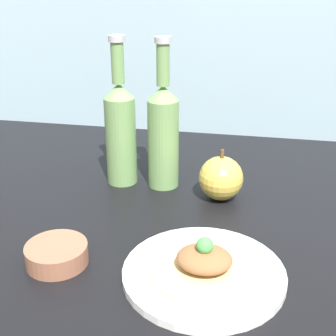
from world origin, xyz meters
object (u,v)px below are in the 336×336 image
Objects in this scene: cider_bottle_right at (163,132)px; apple at (221,178)px; dipping_bowl at (57,254)px; plated_food at (204,262)px; plate at (204,273)px; cider_bottle_left at (120,129)px.

cider_bottle_right is 2.94× the size of apple.
plated_food is at bearing 1.75° from dipping_bowl.
dipping_bowl is at bearing -178.25° from plated_food.
plate is 1.48× the size of plated_food.
plated_food is at bearing -67.86° from cider_bottle_right.
dipping_bowl is at bearing -131.04° from apple.
apple is (12.38, -3.96, -7.38)cm from cider_bottle_right.
plated_food is 23.15cm from dipping_bowl.
plate is at bearing 1.75° from dipping_bowl.
apple is at bearing -17.72° from cider_bottle_right.
plated_food is 0.54× the size of cider_bottle_left.
plate is at bearing -54.76° from cider_bottle_left.
apple is at bearing 89.62° from plate.
cider_bottle_right is at bearing 70.44° from dipping_bowl.
cider_bottle_left is at bearing 169.51° from apple.
apple reaches higher than plate.
apple is at bearing 48.96° from dipping_bowl.
plate is 26.28cm from apple.
apple is (21.37, -3.96, -7.38)cm from cider_bottle_left.
plated_food reaches higher than plate.
plate is 1.96cm from plated_food.
cider_bottle_right reaches higher than apple.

